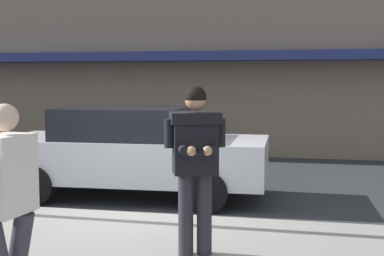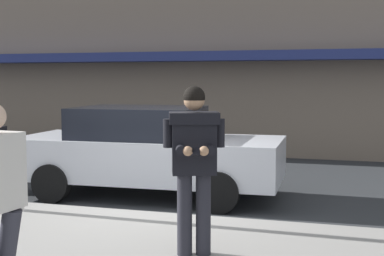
% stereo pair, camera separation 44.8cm
% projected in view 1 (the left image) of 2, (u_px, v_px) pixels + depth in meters
% --- Properties ---
extents(ground_plane, '(80.00, 80.00, 0.00)m').
position_uv_depth(ground_plane, '(135.00, 218.00, 7.79)').
color(ground_plane, '#2B2D30').
extents(curb_paint_line, '(28.00, 0.12, 0.01)m').
position_uv_depth(curb_paint_line, '(203.00, 220.00, 7.63)').
color(curb_paint_line, silver).
rests_on(curb_paint_line, ground).
extents(parked_sedan_mid, '(4.55, 2.03, 1.54)m').
position_uv_depth(parked_sedan_mid, '(131.00, 151.00, 9.11)').
color(parked_sedan_mid, silver).
rests_on(parked_sedan_mid, ground).
extents(man_texting_on_phone, '(0.62, 0.65, 1.81)m').
position_uv_depth(man_texting_on_phone, '(195.00, 152.00, 5.62)').
color(man_texting_on_phone, '#23232B').
rests_on(man_texting_on_phone, sidewalk).
extents(pedestrian_in_light_coat, '(0.36, 0.60, 1.70)m').
position_uv_depth(pedestrian_in_light_coat, '(7.00, 200.00, 4.04)').
color(pedestrian_in_light_coat, '#33333D').
rests_on(pedestrian_in_light_coat, sidewalk).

